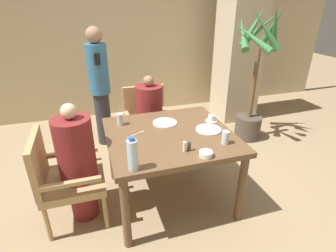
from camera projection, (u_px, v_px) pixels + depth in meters
ground_plane at (170, 195)px, 2.75m from camera, size 16.00×16.00×0.00m
wall_back at (124, 31)px, 4.29m from camera, size 8.00×0.06×2.80m
pillar_stone at (240, 36)px, 4.11m from camera, size 0.59×0.59×2.70m
dining_table at (170, 142)px, 2.47m from camera, size 1.15×1.09×0.74m
chair_left_side at (63, 176)px, 2.28m from camera, size 0.54×0.54×0.87m
diner_in_left_chair at (78, 163)px, 2.28m from camera, size 0.32×0.32×1.13m
chair_far_side at (147, 119)px, 3.37m from camera, size 0.54×0.54×0.87m
diner_in_far_chair at (150, 118)px, 3.21m from camera, size 0.32×0.32×1.08m
standing_host at (100, 85)px, 3.44m from camera, size 0.27×0.30×1.58m
potted_palm at (253, 86)px, 3.58m from camera, size 0.72×0.72×1.82m
plate_main_left at (209, 129)px, 2.49m from camera, size 0.24×0.24×0.01m
plate_main_right at (165, 123)px, 2.63m from camera, size 0.24×0.24×0.01m
teacup_with_saucer at (211, 119)px, 2.67m from camera, size 0.12×0.12×0.07m
bowl_small at (206, 154)px, 2.06m from camera, size 0.11×0.11×0.04m
water_bottle at (133, 155)px, 1.86m from camera, size 0.08×0.08×0.27m
glass_tall_near at (225, 137)px, 2.24m from camera, size 0.06×0.06×0.12m
glass_tall_mid at (120, 119)px, 2.58m from camera, size 0.06×0.06×0.12m
salt_shaker at (185, 147)px, 2.12m from camera, size 0.03×0.03×0.09m
pepper_shaker at (189, 146)px, 2.13m from camera, size 0.03×0.03×0.08m
fork_beside_plate at (137, 134)px, 2.42m from camera, size 0.18×0.10×0.00m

